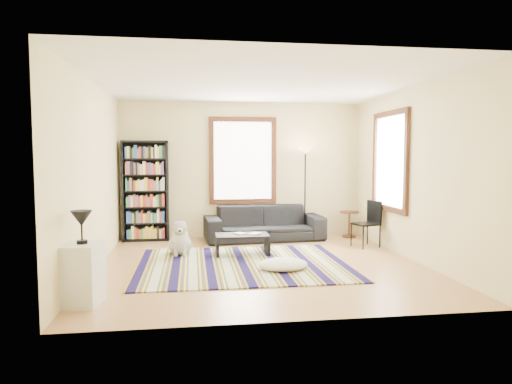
{
  "coord_description": "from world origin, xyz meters",
  "views": [
    {
      "loc": [
        -1.05,
        -6.97,
        1.7
      ],
      "look_at": [
        0.0,
        0.5,
        1.1
      ],
      "focal_mm": 32.0,
      "sensor_mm": 36.0,
      "label": 1
    }
  ],
  "objects": [
    {
      "name": "floor",
      "position": [
        0.0,
        0.0,
        -0.05
      ],
      "size": [
        5.0,
        5.0,
        0.1
      ],
      "primitive_type": "cube",
      "color": "#AF7250",
      "rests_on": "ground"
    },
    {
      "name": "coffee_table",
      "position": [
        -0.21,
        0.69,
        0.18
      ],
      "size": [
        1.01,
        0.75,
        0.36
      ],
      "primitive_type": "cube",
      "rotation": [
        0.0,
        0.0,
        -0.31
      ],
      "color": "black",
      "rests_on": "floor"
    },
    {
      "name": "ceiling",
      "position": [
        0.0,
        0.0,
        2.85
      ],
      "size": [
        5.0,
        5.0,
        0.1
      ],
      "primitive_type": "cube",
      "color": "white",
      "rests_on": "floor"
    },
    {
      "name": "window_right",
      "position": [
        2.47,
        0.8,
        1.6
      ],
      "size": [
        0.06,
        1.2,
        1.6
      ],
      "primitive_type": "cube",
      "color": "white",
      "rests_on": "wall_right"
    },
    {
      "name": "rug",
      "position": [
        -0.28,
        0.01,
        0.01
      ],
      "size": [
        3.27,
        2.62,
        0.02
      ],
      "primitive_type": "cube",
      "color": "#100B39",
      "rests_on": "floor"
    },
    {
      "name": "side_table",
      "position": [
        2.2,
        2.12,
        0.27
      ],
      "size": [
        0.43,
        0.43,
        0.54
      ],
      "primitive_type": "cylinder",
      "rotation": [
        0.0,
        0.0,
        -0.07
      ],
      "color": "#422110",
      "rests_on": "floor"
    },
    {
      "name": "bookshelf",
      "position": [
        -1.97,
        2.32,
        1.0
      ],
      "size": [
        0.9,
        0.3,
        2.0
      ],
      "primitive_type": "cube",
      "color": "black",
      "rests_on": "floor"
    },
    {
      "name": "wall_front",
      "position": [
        0.0,
        -2.55,
        1.4
      ],
      "size": [
        5.0,
        0.1,
        2.8
      ],
      "primitive_type": "cube",
      "color": "beige",
      "rests_on": "floor"
    },
    {
      "name": "folding_chair",
      "position": [
        2.15,
        1.09,
        0.43
      ],
      "size": [
        0.52,
        0.5,
        0.86
      ],
      "primitive_type": "cube",
      "rotation": [
        0.0,
        0.0,
        0.29
      ],
      "color": "black",
      "rests_on": "floor"
    },
    {
      "name": "window_back",
      "position": [
        0.0,
        2.47,
        1.6
      ],
      "size": [
        1.2,
        0.06,
        1.6
      ],
      "primitive_type": "cube",
      "color": "white",
      "rests_on": "wall_back"
    },
    {
      "name": "book_a",
      "position": [
        -0.31,
        0.69,
        0.37
      ],
      "size": [
        0.25,
        0.24,
        0.02
      ],
      "primitive_type": "imported",
      "rotation": [
        0.0,
        0.0,
        0.52
      ],
      "color": "beige",
      "rests_on": "coffee_table"
    },
    {
      "name": "white_cabinet",
      "position": [
        -2.3,
        -1.61,
        0.35
      ],
      "size": [
        0.44,
        0.55,
        0.7
      ],
      "primitive_type": "cube",
      "rotation": [
        0.0,
        0.0,
        -0.13
      ],
      "color": "silver",
      "rests_on": "floor"
    },
    {
      "name": "wall_left",
      "position": [
        -2.55,
        0.0,
        1.4
      ],
      "size": [
        0.1,
        5.0,
        2.8
      ],
      "primitive_type": "cube",
      "color": "beige",
      "rests_on": "floor"
    },
    {
      "name": "wall_right",
      "position": [
        2.55,
        0.0,
        1.4
      ],
      "size": [
        0.1,
        5.0,
        2.8
      ],
      "primitive_type": "cube",
      "color": "beige",
      "rests_on": "floor"
    },
    {
      "name": "wall_back",
      "position": [
        0.0,
        2.55,
        1.4
      ],
      "size": [
        5.0,
        0.1,
        2.8
      ],
      "primitive_type": "cube",
      "color": "beige",
      "rests_on": "floor"
    },
    {
      "name": "book_b",
      "position": [
        -0.06,
        0.74,
        0.37
      ],
      "size": [
        0.27,
        0.28,
        0.02
      ],
      "primitive_type": "imported",
      "rotation": [
        0.0,
        0.0,
        -0.65
      ],
      "color": "beige",
      "rests_on": "coffee_table"
    },
    {
      "name": "table_lamp",
      "position": [
        -2.3,
        -1.61,
        0.89
      ],
      "size": [
        0.29,
        0.29,
        0.38
      ],
      "primitive_type": null,
      "rotation": [
        0.0,
        0.0,
        -0.22
      ],
      "color": "black",
      "rests_on": "white_cabinet"
    },
    {
      "name": "dog",
      "position": [
        -1.27,
        0.85,
        0.3
      ],
      "size": [
        0.45,
        0.62,
        0.61
      ],
      "primitive_type": null,
      "rotation": [
        0.0,
        0.0,
        0.03
      ],
      "color": "silver",
      "rests_on": "floor"
    },
    {
      "name": "floor_cushion",
      "position": [
        0.27,
        -0.43,
        0.09
      ],
      "size": [
        0.83,
        0.69,
        0.18
      ],
      "primitive_type": "ellipsoid",
      "rotation": [
        0.0,
        0.0,
        -0.2
      ],
      "color": "white",
      "rests_on": "floor"
    },
    {
      "name": "floor_lamp",
      "position": [
        1.25,
        2.15,
        0.93
      ],
      "size": [
        0.39,
        0.39,
        1.86
      ],
      "primitive_type": null,
      "rotation": [
        0.0,
        0.0,
        0.39
      ],
      "color": "black",
      "rests_on": "floor"
    },
    {
      "name": "sofa",
      "position": [
        0.38,
        2.05,
        0.35
      ],
      "size": [
        1.08,
        2.43,
        0.69
      ],
      "primitive_type": "imported",
      "rotation": [
        0.0,
        0.0,
        0.07
      ],
      "color": "black",
      "rests_on": "floor"
    }
  ]
}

